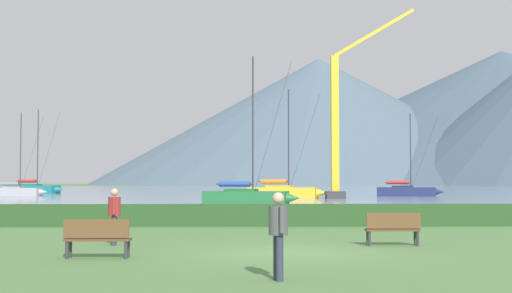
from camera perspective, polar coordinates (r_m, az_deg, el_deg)
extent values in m
plane|color=#517A42|center=(18.46, 2.52, -8.60)|extent=(1000.00, 1000.00, 0.00)
cube|color=#8499A8|center=(155.34, -0.90, -3.52)|extent=(320.00, 246.00, 0.00)
cube|color=#284C23|center=(29.38, 1.06, -5.58)|extent=(80.00, 1.20, 0.90)
cube|color=#236B38|center=(56.63, -0.83, -4.18)|extent=(7.06, 3.82, 1.05)
cone|color=#236B38|center=(55.89, 3.02, -4.19)|extent=(1.33, 1.14, 0.90)
cube|color=#206032|center=(56.71, -1.20, -3.79)|extent=(2.80, 2.15, 0.67)
cylinder|color=#333338|center=(56.66, -0.26, 1.64)|extent=(0.13, 0.13, 11.40)
cylinder|color=#333338|center=(56.83, -1.74, -3.06)|extent=(2.96, 0.82, 0.12)
cylinder|color=#2847A3|center=(56.83, -1.74, -3.06)|extent=(2.59, 1.01, 0.42)
cylinder|color=#333338|center=(56.32, 1.32, 1.38)|extent=(3.11, 0.78, 10.83)
cube|color=#19707A|center=(112.34, -17.61, -3.34)|extent=(8.26, 4.71, 1.23)
cone|color=#19707A|center=(110.04, -15.63, -3.38)|extent=(1.57, 1.37, 1.04)
cube|color=#16646E|center=(112.58, -17.80, -3.10)|extent=(3.31, 2.60, 0.78)
cylinder|color=#333338|center=(112.09, -17.27, -0.21)|extent=(0.16, 0.16, 12.14)
cylinder|color=#333338|center=(112.92, -18.07, -2.67)|extent=(3.42, 1.09, 0.13)
cylinder|color=red|center=(112.92, -18.07, -2.67)|extent=(3.01, 1.29, 0.49)
cylinder|color=#333338|center=(111.12, -16.47, -0.36)|extent=(3.59, 1.05, 11.54)
cube|color=#9E9EA3|center=(95.12, -18.89, -3.50)|extent=(6.52, 2.82, 0.99)
cone|color=#9E9EA3|center=(93.74, -16.86, -3.54)|extent=(1.17, 0.95, 0.84)
cube|color=gray|center=(95.27, -19.09, -3.28)|extent=(2.50, 1.76, 0.63)
cylinder|color=#333338|center=(94.97, -18.54, -0.42)|extent=(0.13, 0.13, 10.14)
cylinder|color=#333338|center=(95.47, -19.37, -2.87)|extent=(2.84, 0.41, 0.11)
cylinder|color=gray|center=(95.47, -19.37, -2.87)|extent=(2.45, 0.65, 0.40)
cylinder|color=#333338|center=(94.39, -17.71, -0.57)|extent=(2.99, 0.34, 9.64)
cube|color=navy|center=(89.27, 12.06, -3.61)|extent=(7.42, 3.95, 1.11)
cone|color=navy|center=(89.39, 14.66, -3.58)|extent=(1.39, 1.19, 0.94)
cube|color=#1B2449|center=(89.27, 11.80, -3.35)|extent=(2.94, 2.24, 0.71)
cylinder|color=#333338|center=(89.34, 12.42, -0.46)|extent=(0.14, 0.14, 9.69)
cylinder|color=#333338|center=(89.26, 11.42, -2.87)|extent=(3.12, 0.83, 0.12)
cylinder|color=red|center=(89.26, 11.42, -2.87)|extent=(2.73, 1.04, 0.44)
cylinder|color=#333338|center=(89.37, 13.49, -0.61)|extent=(3.28, 0.79, 9.22)
cube|color=gold|center=(77.42, 2.20, -3.77)|extent=(7.94, 4.46, 1.18)
cone|color=gold|center=(76.67, 5.36, -3.77)|extent=(1.51, 1.31, 1.01)
cube|color=gold|center=(77.51, 1.89, -3.45)|extent=(3.17, 2.47, 0.75)
cylinder|color=#333338|center=(77.42, 2.66, 0.48)|extent=(0.15, 0.15, 11.38)
cylinder|color=#333338|center=(77.63, 1.44, -2.85)|extent=(3.30, 1.01, 0.13)
cylinder|color=orange|center=(77.63, 1.44, -2.85)|extent=(2.90, 1.21, 0.47)
cylinder|color=#333338|center=(77.08, 3.95, 0.29)|extent=(3.46, 0.97, 10.82)
cube|color=brown|center=(17.52, -12.69, -7.37)|extent=(1.58, 0.48, 0.06)
cube|color=brown|center=(17.32, -12.81, -6.51)|extent=(1.57, 0.16, 0.45)
cylinder|color=#333338|center=(17.56, -10.31, -8.12)|extent=(0.08, 0.08, 0.45)
cylinder|color=#333338|center=(17.86, -14.82, -7.98)|extent=(0.08, 0.08, 0.45)
cylinder|color=#333338|center=(17.24, -10.50, -8.22)|extent=(0.08, 0.08, 0.45)
cylinder|color=#333338|center=(17.54, -15.09, -8.07)|extent=(0.08, 0.08, 0.45)
cube|color=brown|center=(20.83, 11.00, -6.66)|extent=(1.55, 0.47, 0.06)
cube|color=brown|center=(20.63, 11.10, -5.93)|extent=(1.55, 0.15, 0.45)
cylinder|color=#333338|center=(21.15, 12.77, -7.19)|extent=(0.08, 0.08, 0.45)
cylinder|color=#333338|center=(20.88, 9.03, -7.28)|extent=(0.08, 0.08, 0.45)
cylinder|color=#333338|center=(20.83, 12.98, -7.25)|extent=(0.08, 0.08, 0.45)
cylinder|color=#333338|center=(20.55, 9.19, -7.35)|extent=(0.08, 0.08, 0.45)
cylinder|color=#2D3347|center=(20.81, -11.45, -6.72)|extent=(0.14, 0.14, 0.85)
cylinder|color=#2D3347|center=(20.99, -11.41, -6.69)|extent=(0.14, 0.14, 0.85)
cylinder|color=maroon|center=(20.87, -11.41, -4.79)|extent=(0.36, 0.36, 0.55)
cylinder|color=maroon|center=(20.63, -11.46, -4.73)|extent=(0.09, 0.09, 0.50)
cylinder|color=maroon|center=(21.11, -11.36, -4.69)|extent=(0.09, 0.09, 0.50)
sphere|color=tan|center=(20.86, -11.40, -3.65)|extent=(0.22, 0.22, 0.22)
cylinder|color=#2D3347|center=(13.22, 1.93, -9.05)|extent=(0.14, 0.14, 0.85)
cylinder|color=#2D3347|center=(13.39, 1.71, -8.97)|extent=(0.14, 0.14, 0.85)
cylinder|color=#4C4C51|center=(13.25, 1.81, -6.00)|extent=(0.36, 0.36, 0.55)
cylinder|color=#4C4C51|center=(13.02, 2.11, -5.93)|extent=(0.09, 0.09, 0.50)
cylinder|color=#4C4C51|center=(13.48, 1.53, -5.83)|extent=(0.09, 0.09, 0.50)
sphere|color=tan|center=(13.23, 1.81, -4.20)|extent=(0.22, 0.22, 0.22)
cube|color=#333338|center=(75.58, 6.44, -3.92)|extent=(2.00, 2.00, 0.80)
cube|color=gold|center=(75.82, 6.41, 1.88)|extent=(0.80, 0.80, 14.53)
cube|color=gold|center=(77.93, 9.54, 9.06)|extent=(8.77, 0.36, 5.39)
cone|color=#425666|center=(449.96, 19.37, 2.25)|extent=(349.21, 349.21, 80.95)
cone|color=#4C6070|center=(405.50, 5.11, 2.05)|extent=(258.96, 258.96, 72.58)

